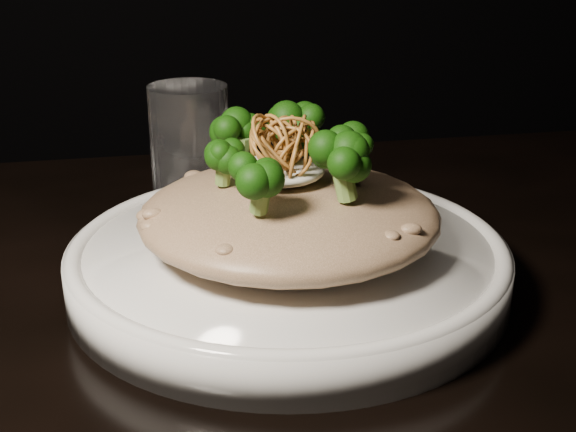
# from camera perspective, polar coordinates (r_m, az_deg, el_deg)

# --- Properties ---
(plate) EXTENTS (0.32, 0.32, 0.03)m
(plate) POSITION_cam_1_polar(r_m,az_deg,el_deg) (0.59, 0.00, -3.51)
(plate) COLOR silver
(plate) RESTS_ON table
(risotto) EXTENTS (0.21, 0.21, 0.05)m
(risotto) POSITION_cam_1_polar(r_m,az_deg,el_deg) (0.57, 0.09, 0.06)
(risotto) COLOR brown
(risotto) RESTS_ON plate
(broccoli) EXTENTS (0.16, 0.16, 0.06)m
(broccoli) POSITION_cam_1_polar(r_m,az_deg,el_deg) (0.55, -0.13, 5.09)
(broccoli) COLOR black
(broccoli) RESTS_ON risotto
(cheese) EXTENTS (0.06, 0.06, 0.02)m
(cheese) POSITION_cam_1_polar(r_m,az_deg,el_deg) (0.56, -0.48, 3.32)
(cheese) COLOR white
(cheese) RESTS_ON risotto
(shallots) EXTENTS (0.05, 0.05, 0.03)m
(shallots) POSITION_cam_1_polar(r_m,az_deg,el_deg) (0.55, -0.21, 5.72)
(shallots) COLOR brown
(shallots) RESTS_ON cheese
(drinking_glass) EXTENTS (0.08, 0.08, 0.12)m
(drinking_glass) POSITION_cam_1_polar(r_m,az_deg,el_deg) (0.70, -6.97, 4.40)
(drinking_glass) COLOR white
(drinking_glass) RESTS_ON table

